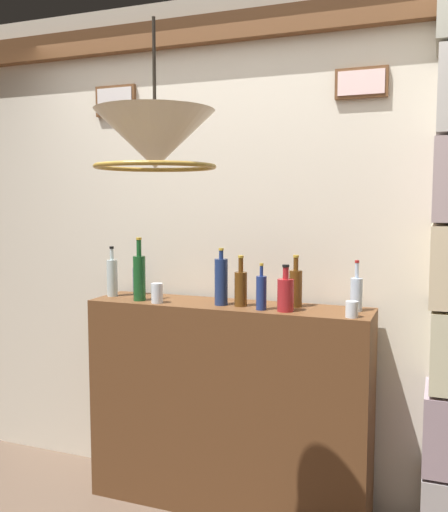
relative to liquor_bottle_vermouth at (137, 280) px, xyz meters
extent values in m
cube|color=beige|center=(0.58, 0.15, 0.18)|extent=(3.43, 0.08, 2.68)
cube|color=brown|center=(0.58, 0.09, 1.33)|extent=(3.43, 0.10, 0.14)
cube|color=brown|center=(-0.18, 0.10, 1.01)|extent=(0.25, 0.03, 0.17)
cube|color=beige|center=(-0.18, 0.08, 1.01)|extent=(0.22, 0.01, 0.14)
cube|color=brown|center=(1.19, 0.10, 1.01)|extent=(0.25, 0.03, 0.15)
cube|color=beige|center=(1.19, 0.08, 1.01)|extent=(0.22, 0.01, 0.12)
cube|color=gray|center=(1.63, -0.03, -0.59)|extent=(0.18, 0.40, 0.36)
cube|color=brown|center=(0.58, -0.10, -0.62)|extent=(1.46, 0.33, 1.07)
cylinder|color=navy|center=(0.00, 0.00, -0.01)|extent=(0.05, 0.05, 0.15)
cylinder|color=navy|center=(0.00, 0.00, 0.09)|extent=(0.02, 0.02, 0.05)
cylinder|color=#B7932D|center=(0.00, 0.00, 0.12)|extent=(0.02, 0.02, 0.01)
cylinder|color=silver|center=(1.21, -0.05, 0.00)|extent=(0.06, 0.06, 0.16)
cylinder|color=silver|center=(1.21, -0.05, 0.11)|extent=(0.02, 0.02, 0.07)
cylinder|color=maroon|center=(1.21, -0.05, 0.15)|extent=(0.02, 0.02, 0.01)
cylinder|color=navy|center=(0.78, -0.18, 0.00)|extent=(0.05, 0.05, 0.16)
cylinder|color=navy|center=(0.78, -0.18, 0.11)|extent=(0.02, 0.02, 0.05)
cylinder|color=#B7932D|center=(0.78, -0.18, 0.14)|extent=(0.02, 0.02, 0.01)
cylinder|color=navy|center=(0.56, -0.13, 0.03)|extent=(0.07, 0.07, 0.23)
cylinder|color=navy|center=(0.56, -0.13, 0.17)|extent=(0.02, 0.02, 0.04)
cylinder|color=#B7932D|center=(0.56, -0.13, 0.20)|extent=(0.03, 0.03, 0.01)
cylinder|color=#5A3512|center=(0.66, -0.13, 0.00)|extent=(0.06, 0.06, 0.17)
cylinder|color=#5A3512|center=(0.66, -0.13, 0.12)|extent=(0.02, 0.02, 0.07)
cylinder|color=#B7932D|center=(0.66, -0.13, 0.17)|extent=(0.03, 0.03, 0.01)
cylinder|color=silver|center=(-0.10, -0.10, 0.02)|extent=(0.06, 0.06, 0.20)
cylinder|color=silver|center=(-0.10, -0.10, 0.15)|extent=(0.02, 0.02, 0.06)
cylinder|color=black|center=(-0.10, -0.10, 0.19)|extent=(0.02, 0.02, 0.01)
cylinder|color=#1A4F23|center=(0.11, -0.17, 0.04)|extent=(0.06, 0.06, 0.24)
cylinder|color=#1A4F23|center=(0.11, -0.17, 0.20)|extent=(0.03, 0.03, 0.09)
cylinder|color=#B7932D|center=(0.11, -0.17, 0.24)|extent=(0.03, 0.03, 0.01)
cylinder|color=maroon|center=(0.90, -0.18, -0.01)|extent=(0.08, 0.08, 0.15)
cylinder|color=maroon|center=(0.90, -0.18, 0.10)|extent=(0.03, 0.03, 0.06)
cylinder|color=black|center=(0.90, -0.18, 0.13)|extent=(0.03, 0.03, 0.01)
cylinder|color=#593512|center=(0.92, -0.05, 0.01)|extent=(0.06, 0.06, 0.18)
cylinder|color=#593512|center=(0.92, -0.05, 0.13)|extent=(0.02, 0.02, 0.06)
cylinder|color=#B7932D|center=(0.92, -0.05, 0.17)|extent=(0.03, 0.03, 0.01)
cylinder|color=silver|center=(1.22, -0.21, -0.05)|extent=(0.06, 0.06, 0.07)
cylinder|color=silver|center=(0.23, -0.20, -0.03)|extent=(0.06, 0.06, 0.10)
cone|color=#EFE5C6|center=(0.65, -1.00, 0.65)|extent=(0.41, 0.41, 0.20)
cylinder|color=black|center=(0.65, -1.00, 0.90)|extent=(0.01, 0.01, 0.31)
torus|color=#AD8433|center=(0.65, -1.00, 0.56)|extent=(0.42, 0.42, 0.02)
camera|label=1|loc=(1.57, -2.74, 0.44)|focal=39.57mm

